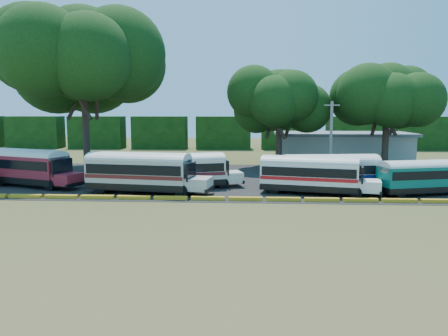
# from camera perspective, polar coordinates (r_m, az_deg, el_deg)

# --- Properties ---
(ground) EXTENTS (160.00, 160.00, 0.00)m
(ground) POSITION_cam_1_polar(r_m,az_deg,el_deg) (34.18, -4.79, -4.53)
(ground) COLOR #364A18
(ground) RESTS_ON ground
(asphalt_strip) EXTENTS (64.00, 24.00, 0.02)m
(asphalt_strip) POSITION_cam_1_polar(r_m,az_deg,el_deg) (45.79, -1.43, -1.40)
(asphalt_strip) COLOR black
(asphalt_strip) RESTS_ON ground
(curb) EXTENTS (53.70, 0.45, 0.30)m
(curb) POSITION_cam_1_polar(r_m,az_deg,el_deg) (35.11, -4.56, -3.95)
(curb) COLOR orange
(curb) RESTS_ON ground
(terminal_building) EXTENTS (19.00, 9.00, 4.00)m
(terminal_building) POSITION_cam_1_polar(r_m,az_deg,el_deg) (64.65, 15.15, 2.77)
(terminal_building) COLOR #BAB8AA
(terminal_building) RESTS_ON ground
(treeline_backdrop) EXTENTS (130.00, 4.00, 6.00)m
(treeline_backdrop) POSITION_cam_1_polar(r_m,az_deg,el_deg) (81.32, -0.03, 4.64)
(treeline_backdrop) COLOR black
(treeline_backdrop) RESTS_ON ground
(bus_red) EXTENTS (10.98, 6.18, 3.53)m
(bus_red) POSITION_cam_1_polar(r_m,az_deg,el_deg) (45.20, -24.40, 0.38)
(bus_red) COLOR black
(bus_red) RESTS_ON ground
(bus_cream_west) EXTENTS (11.12, 4.30, 3.56)m
(bus_cream_west) POSITION_cam_1_polar(r_m,az_deg,el_deg) (38.26, -10.75, -0.28)
(bus_cream_west) COLOR black
(bus_cream_west) RESTS_ON ground
(bus_cream_east) EXTENTS (10.18, 5.28, 3.26)m
(bus_cream_east) POSITION_cam_1_polar(r_m,az_deg,el_deg) (40.04, -5.49, -0.08)
(bus_cream_east) COLOR black
(bus_cream_east) RESTS_ON ground
(bus_white_red) EXTENTS (10.25, 4.64, 3.27)m
(bus_white_red) POSITION_cam_1_polar(r_m,az_deg,el_deg) (37.99, 11.40, -0.60)
(bus_white_red) COLOR black
(bus_white_red) RESTS_ON ground
(bus_white_blue) EXTENTS (10.24, 3.70, 3.29)m
(bus_white_blue) POSITION_cam_1_polar(r_m,az_deg,el_deg) (39.80, 14.09, -0.30)
(bus_white_blue) COLOR black
(bus_white_blue) RESTS_ON ground
(bus_teal) EXTENTS (9.33, 4.49, 2.98)m
(bus_teal) POSITION_cam_1_polar(r_m,az_deg,el_deg) (40.63, 24.73, -0.83)
(bus_teal) COLOR black
(bus_teal) RESTS_ON ground
(tree_west) EXTENTS (14.72, 14.72, 18.87)m
(tree_west) POSITION_cam_1_polar(r_m,az_deg,el_deg) (53.66, -17.96, 13.95)
(tree_west) COLOR #39241C
(tree_west) RESTS_ON ground
(tree_center) EXTENTS (10.09, 10.09, 12.11)m
(tree_center) POSITION_cam_1_polar(r_m,az_deg,el_deg) (54.57, 7.27, 8.79)
(tree_center) COLOR #39241C
(tree_center) RESTS_ON ground
(tree_east) EXTENTS (9.53, 9.53, 12.80)m
(tree_east) POSITION_cam_1_polar(r_m,az_deg,el_deg) (56.66, 20.61, 9.22)
(tree_east) COLOR #39241C
(tree_east) RESTS_ON ground
(utility_pole) EXTENTS (1.60, 0.30, 8.07)m
(utility_pole) POSITION_cam_1_polar(r_m,az_deg,el_deg) (47.41, 13.79, 3.72)
(utility_pole) COLOR gray
(utility_pole) RESTS_ON ground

